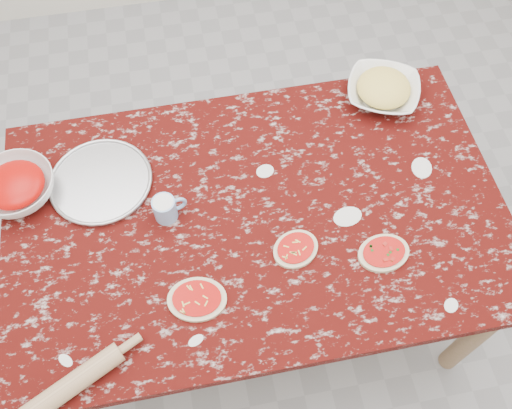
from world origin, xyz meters
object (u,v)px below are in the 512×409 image
at_px(rolling_pin, 72,384).
at_px(worktable, 256,225).
at_px(sauce_bowl, 17,187).
at_px(flour_mug, 166,208).
at_px(cheese_bowl, 383,91).
at_px(pizza_tray, 101,182).

bearing_deg(rolling_pin, worktable, 37.09).
bearing_deg(sauce_bowl, flour_mug, -20.31).
distance_m(cheese_bowl, flour_mug, 0.89).
relative_size(worktable, sauce_bowl, 6.35).
bearing_deg(flour_mug, worktable, -8.81).
relative_size(pizza_tray, flour_mug, 3.04).
xyz_separation_m(sauce_bowl, cheese_bowl, (1.28, 0.17, -0.01)).
distance_m(sauce_bowl, flour_mug, 0.49).
bearing_deg(worktable, rolling_pin, -142.91).
distance_m(pizza_tray, flour_mug, 0.26).
relative_size(worktable, flour_mug, 14.72).
xyz_separation_m(pizza_tray, sauce_bowl, (-0.26, 0.01, 0.03)).
distance_m(worktable, cheese_bowl, 0.67).
height_order(sauce_bowl, rolling_pin, sauce_bowl).
xyz_separation_m(worktable, flour_mug, (-0.28, 0.04, 0.13)).
bearing_deg(rolling_pin, cheese_bowl, 36.46).
relative_size(worktable, pizza_tray, 4.84).
relative_size(cheese_bowl, rolling_pin, 0.88).
xyz_separation_m(worktable, pizza_tray, (-0.48, 0.21, 0.09)).
relative_size(pizza_tray, cheese_bowl, 1.29).
height_order(worktable, sauce_bowl, sauce_bowl).
relative_size(worktable, cheese_bowl, 6.25).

